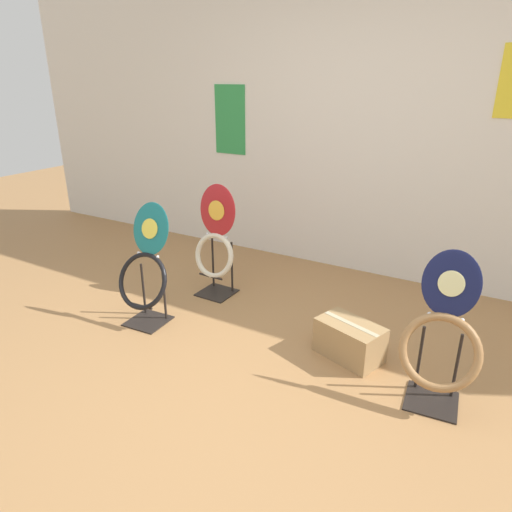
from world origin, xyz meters
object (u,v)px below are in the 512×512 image
object	(u,v)px
toilet_seat_display_crimson_swirl	(216,243)
storage_box	(350,340)
toilet_seat_display_navy_moon	(441,343)
toilet_seat_display_teal_sax	(145,272)

from	to	relation	value
toilet_seat_display_crimson_swirl	storage_box	bearing A→B (deg)	-15.12
toilet_seat_display_crimson_swirl	storage_box	xyz separation A→B (m)	(1.28, -0.35, -0.33)
toilet_seat_display_crimson_swirl	toilet_seat_display_navy_moon	world-z (taller)	toilet_seat_display_crimson_swirl
toilet_seat_display_navy_moon	storage_box	world-z (taller)	toilet_seat_display_navy_moon
toilet_seat_display_navy_moon	storage_box	bearing A→B (deg)	161.28
storage_box	toilet_seat_display_teal_sax	bearing A→B (deg)	-168.47
toilet_seat_display_crimson_swirl	storage_box	distance (m)	1.36
toilet_seat_display_teal_sax	toilet_seat_display_navy_moon	world-z (taller)	toilet_seat_display_teal_sax
toilet_seat_display_crimson_swirl	toilet_seat_display_teal_sax	size ratio (longest dim) A/B	1.05
toilet_seat_display_crimson_swirl	toilet_seat_display_navy_moon	size ratio (longest dim) A/B	1.08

